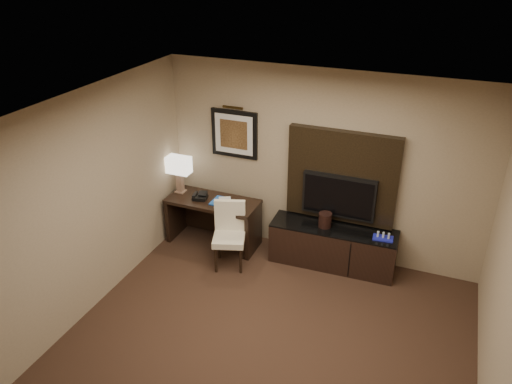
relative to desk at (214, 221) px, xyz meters
The scene contains 18 objects.
floor 2.61m from the desk, 54.46° to the right, with size 4.50×5.00×0.01m, color #321F16.
ceiling 3.48m from the desk, 54.46° to the right, with size 4.50×5.00×0.01m, color silver.
wall_back 1.84m from the desk, 14.93° to the left, with size 4.50×0.01×2.70m, color #9D886A.
wall_left 2.44m from the desk, 109.65° to the right, with size 0.01×5.00×2.70m, color #9D886A.
wall_right 4.41m from the desk, 29.25° to the right, with size 0.01×5.00×2.70m, color #9D886A.
desk is the anchor object (origin of this frame).
credenza 1.80m from the desk, ahead, with size 1.74×0.48×0.60m, color black.
tv_wall_panel 2.04m from the desk, 10.70° to the left, with size 1.50×0.12×1.30m, color black.
tv 1.93m from the desk, ahead, with size 1.00×0.08×0.60m, color black.
artwork 1.36m from the desk, 62.12° to the left, with size 0.70×0.04×0.70m, color black.
picture_light 1.73m from the desk, 59.53° to the left, with size 0.04×0.04×0.30m, color #3F2F14.
desk_chair 0.67m from the desk, 44.69° to the right, with size 0.43×0.49×0.89m, color #EDE4C6, non-canonical shape.
table_lamp 0.86m from the desk, behind, with size 0.35×0.20×0.57m, color #92705B, non-canonical shape.
desk_phone 0.45m from the desk, 169.45° to the right, with size 0.20×0.18×0.10m, color black, non-canonical shape.
blue_folder 0.39m from the desk, ahead, with size 0.22×0.30×0.02m, color #1B52B2.
book 0.49m from the desk, ahead, with size 0.17×0.02×0.23m, color beige.
ice_bucket 1.70m from the desk, ahead, with size 0.18×0.18×0.20m, color black.
minibar_tray 2.48m from the desk, ahead, with size 0.26×0.16×0.09m, color #1B21B1, non-canonical shape.
Camera 1 is at (1.50, -3.66, 4.12)m, focal length 35.00 mm.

